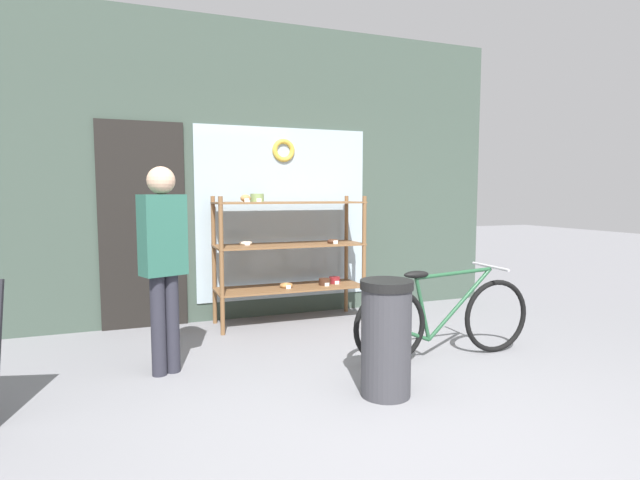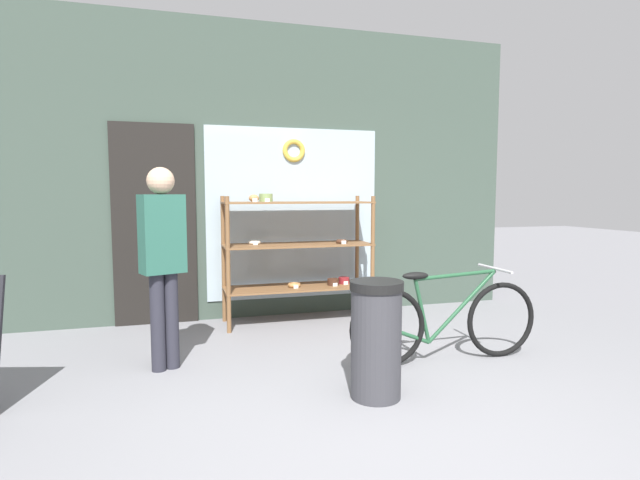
{
  "view_description": "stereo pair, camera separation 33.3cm",
  "coord_description": "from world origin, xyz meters",
  "px_view_note": "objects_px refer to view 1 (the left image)",
  "views": [
    {
      "loc": [
        -1.41,
        -2.41,
        1.37
      ],
      "look_at": [
        0.08,
        1.5,
        0.98
      ],
      "focal_mm": 28.0,
      "sensor_mm": 36.0,
      "label": 1
    },
    {
      "loc": [
        -1.1,
        -2.52,
        1.37
      ],
      "look_at": [
        0.08,
        1.5,
        0.98
      ],
      "focal_mm": 28.0,
      "sensor_mm": 36.0,
      "label": 2
    }
  ],
  "objects_px": {
    "display_case": "(290,248)",
    "trash_bin": "(386,334)",
    "pedestrian": "(163,254)",
    "bicycle": "(444,318)"
  },
  "relations": [
    {
      "from": "pedestrian",
      "to": "trash_bin",
      "type": "relative_size",
      "value": 1.98
    },
    {
      "from": "bicycle",
      "to": "pedestrian",
      "type": "xyz_separation_m",
      "value": [
        -2.19,
        0.46,
        0.58
      ]
    },
    {
      "from": "display_case",
      "to": "bicycle",
      "type": "bearing_deg",
      "value": -62.18
    },
    {
      "from": "trash_bin",
      "to": "bicycle",
      "type": "bearing_deg",
      "value": 31.51
    },
    {
      "from": "pedestrian",
      "to": "trash_bin",
      "type": "xyz_separation_m",
      "value": [
        1.37,
        -0.97,
        -0.49
      ]
    },
    {
      "from": "trash_bin",
      "to": "display_case",
      "type": "bearing_deg",
      "value": 90.6
    },
    {
      "from": "display_case",
      "to": "trash_bin",
      "type": "relative_size",
      "value": 1.97
    },
    {
      "from": "display_case",
      "to": "trash_bin",
      "type": "height_order",
      "value": "display_case"
    },
    {
      "from": "display_case",
      "to": "pedestrian",
      "type": "distance_m",
      "value": 1.77
    },
    {
      "from": "bicycle",
      "to": "pedestrian",
      "type": "height_order",
      "value": "pedestrian"
    }
  ]
}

